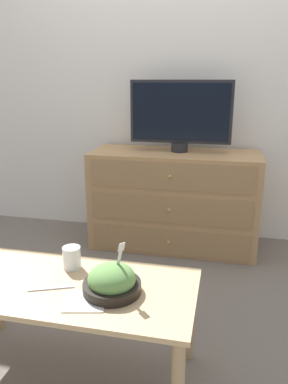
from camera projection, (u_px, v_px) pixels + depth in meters
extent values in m
plane|color=#70665B|center=(176.00, 230.00, 2.96)|extent=(12.00, 12.00, 0.00)
cube|color=white|center=(181.00, 56.00, 2.61)|extent=(12.00, 0.05, 2.60)
cube|color=tan|center=(174.00, 200.00, 2.62)|extent=(1.14, 0.44, 0.67)
cube|color=#A1794C|center=(168.00, 242.00, 2.48)|extent=(1.05, 0.01, 0.18)
sphere|color=tan|center=(168.00, 242.00, 2.47)|extent=(0.02, 0.02, 0.02)
cube|color=#A1794C|center=(169.00, 210.00, 2.41)|extent=(1.05, 0.01, 0.18)
sphere|color=tan|center=(169.00, 210.00, 2.41)|extent=(0.02, 0.02, 0.02)
cube|color=#A1794C|center=(170.00, 176.00, 2.35)|extent=(1.05, 0.01, 0.18)
sphere|color=tan|center=(170.00, 177.00, 2.34)|extent=(0.02, 0.02, 0.02)
cylinder|color=#232328|center=(180.00, 147.00, 2.54)|extent=(0.11, 0.11, 0.06)
cube|color=#232328|center=(181.00, 112.00, 2.47)|extent=(0.68, 0.04, 0.41)
cube|color=black|center=(180.00, 112.00, 2.45)|extent=(0.64, 0.01, 0.37)
cube|color=tan|center=(67.00, 286.00, 1.42)|extent=(0.98, 0.46, 0.02)
cylinder|color=tan|center=(190.00, 318.00, 1.56)|extent=(0.04, 0.04, 0.39)
cylinder|color=black|center=(112.00, 287.00, 1.36)|extent=(0.21, 0.21, 0.04)
ellipsoid|color=#66994C|center=(112.00, 279.00, 1.35)|extent=(0.17, 0.17, 0.11)
cube|color=silver|center=(118.00, 265.00, 1.35)|extent=(0.05, 0.05, 0.16)
cube|color=silver|center=(121.00, 247.00, 1.30)|extent=(0.03, 0.03, 0.04)
cylinder|color=#9E6638|center=(72.00, 261.00, 1.53)|extent=(0.07, 0.07, 0.06)
cylinder|color=white|center=(72.00, 258.00, 1.52)|extent=(0.07, 0.07, 0.09)
cube|color=silver|center=(85.00, 301.00, 1.31)|extent=(0.17, 0.17, 0.00)
cube|color=silver|center=(51.00, 289.00, 1.38)|extent=(0.16, 0.07, 0.01)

